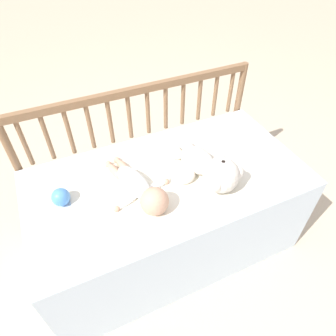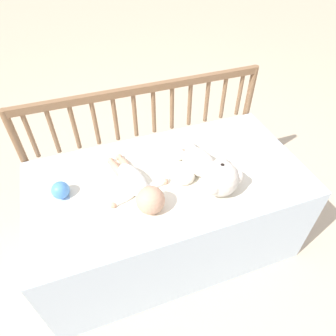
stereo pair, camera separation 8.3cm
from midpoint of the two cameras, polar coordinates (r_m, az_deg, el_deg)
ground_plane at (r=1.79m, az=1.35°, el=-13.66°), size 12.00×12.00×0.00m
crib_mattress at (r=1.58m, az=1.51°, el=-8.51°), size 1.29×0.67×0.52m
crib_rail at (r=1.60m, az=-2.92°, el=8.39°), size 1.29×0.04×0.81m
blanket at (r=1.38m, az=1.24°, el=-1.92°), size 0.86×0.55×0.01m
teddy_bear at (r=1.34m, az=9.59°, el=-0.41°), size 0.28×0.41×0.16m
baby at (r=1.29m, az=-3.79°, el=-3.68°), size 0.31×0.42×0.12m
toy_ball at (r=1.34m, az=-18.16°, el=-4.08°), size 0.08×0.08×0.08m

